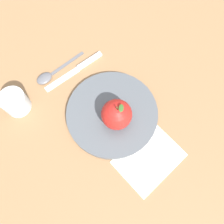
# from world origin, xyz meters

# --- Properties ---
(ground_plane) EXTENTS (2.40, 2.40, 0.00)m
(ground_plane) POSITION_xyz_m (0.00, 0.00, 0.00)
(ground_plane) COLOR olive
(dinner_plate) EXTENTS (0.26, 0.26, 0.02)m
(dinner_plate) POSITION_xyz_m (0.03, -0.01, 0.01)
(dinner_plate) COLOR #4C5156
(dinner_plate) RESTS_ON ground_plane
(apple) EXTENTS (0.08, 0.08, 0.09)m
(apple) POSITION_xyz_m (0.04, -0.03, 0.06)
(apple) COLOR #B21E19
(apple) RESTS_ON dinner_plate
(cup) EXTENTS (0.07, 0.07, 0.06)m
(cup) POSITION_xyz_m (-0.24, -0.02, 0.04)
(cup) COLOR silver
(cup) RESTS_ON ground_plane
(knife) EXTENTS (0.15, 0.15, 0.01)m
(knife) POSITION_xyz_m (-0.09, 0.12, 0.00)
(knife) COLOR silver
(knife) RESTS_ON ground_plane
(spoon) EXTENTS (0.13, 0.14, 0.01)m
(spoon) POSITION_xyz_m (-0.17, 0.09, 0.01)
(spoon) COLOR #59595E
(spoon) RESTS_ON ground_plane
(linen_napkin) EXTENTS (0.20, 0.21, 0.00)m
(linen_napkin) POSITION_xyz_m (0.14, -0.12, 0.00)
(linen_napkin) COLOR silver
(linen_napkin) RESTS_ON ground_plane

